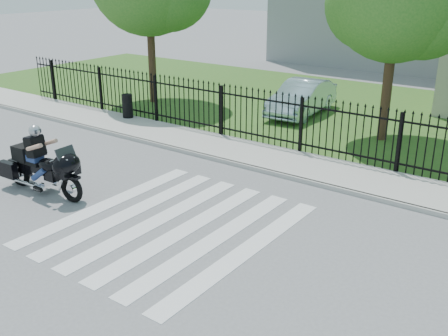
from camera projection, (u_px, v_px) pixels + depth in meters
The scene contains 9 objects.
ground at pixel (171, 225), 11.70m from camera, with size 120.00×120.00×0.00m, color slate.
crosswalk at pixel (171, 225), 11.70m from camera, with size 5.00×5.50×0.01m, color silver, non-canonical shape.
sidewalk at pixel (283, 161), 15.46m from camera, with size 40.00×2.00×0.12m, color #ADAAA3.
curb at pixel (266, 171), 14.71m from camera, with size 40.00×0.12×0.12m, color #ADAAA3.
grass_strip at pixel (372, 114), 20.78m from camera, with size 40.00×12.00×0.02m, color #2D6121.
iron_fence at pixel (301, 126), 15.93m from camera, with size 26.00×0.04×1.80m.
motorcycle_rider at pixel (40, 165), 13.21m from camera, with size 2.75×0.89×1.82m.
parked_car at pixel (302, 98), 20.54m from camera, with size 1.40×4.03×1.33m, color #ADCBD9.
litter_bin at pixel (127, 106), 19.79m from camera, with size 0.39×0.39×0.88m, color black.
Camera 1 is at (7.14, -7.80, 5.30)m, focal length 42.00 mm.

